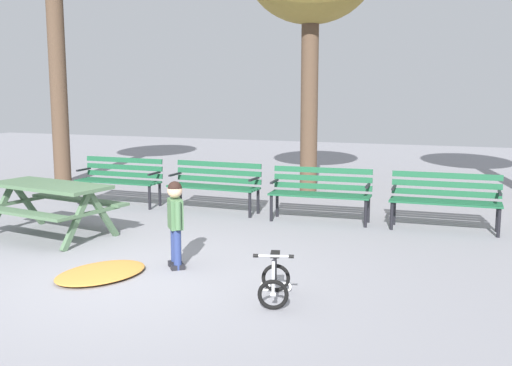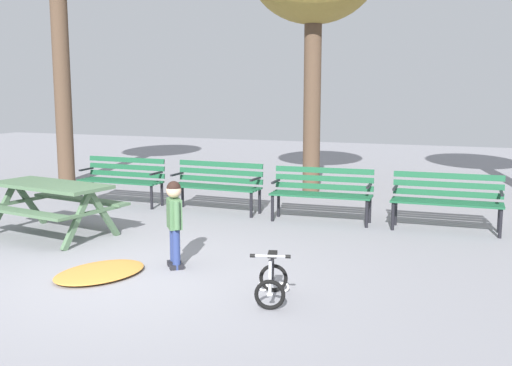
{
  "view_description": "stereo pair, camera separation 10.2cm",
  "coord_description": "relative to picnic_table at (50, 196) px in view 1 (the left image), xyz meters",
  "views": [
    {
      "loc": [
        3.62,
        -5.59,
        2.09
      ],
      "look_at": [
        0.85,
        1.91,
        0.85
      ],
      "focal_mm": 42.36,
      "sensor_mm": 36.0,
      "label": 1
    },
    {
      "loc": [
        3.72,
        -5.56,
        2.09
      ],
      "look_at": [
        0.85,
        1.91,
        0.85
      ],
      "focal_mm": 42.36,
      "sensor_mm": 36.0,
      "label": 2
    }
  ],
  "objects": [
    {
      "name": "child_standing",
      "position": [
        2.41,
        -0.75,
        0.02
      ],
      "size": [
        0.28,
        0.32,
        1.04
      ],
      "color": "navy",
      "rests_on": "ground"
    },
    {
      "name": "park_bench_far_left",
      "position": [
        -0.42,
        2.47,
        -0.08
      ],
      "size": [
        1.6,
        0.47,
        0.85
      ],
      "color": "#195133",
      "rests_on": "ground"
    },
    {
      "name": "ground",
      "position": [
        2.08,
        -1.33,
        -0.59
      ],
      "size": [
        36.0,
        36.0,
        0.0
      ],
      "primitive_type": "plane",
      "color": "gray"
    },
    {
      "name": "park_bench_right",
      "position": [
        3.38,
        2.35,
        -0.08
      ],
      "size": [
        1.62,
        0.54,
        0.85
      ],
      "color": "#195133",
      "rests_on": "ground"
    },
    {
      "name": "leaf_pile",
      "position": [
        1.75,
        -1.33,
        -0.56
      ],
      "size": [
        1.07,
        1.3,
        0.07
      ],
      "primitive_type": "ellipsoid",
      "rotation": [
        0.0,
        0.0,
        1.28
      ],
      "color": "#C68438",
      "rests_on": "ground"
    },
    {
      "name": "park_bench_far_right",
      "position": [
        5.28,
        2.39,
        -0.08
      ],
      "size": [
        1.61,
        0.5,
        0.85
      ],
      "color": "#195133",
      "rests_on": "ground"
    },
    {
      "name": "park_bench_left",
      "position": [
        1.48,
        2.46,
        -0.08
      ],
      "size": [
        1.61,
        0.51,
        0.85
      ],
      "color": "#195133",
      "rests_on": "ground"
    },
    {
      "name": "kids_bicycle",
      "position": [
        3.86,
        -1.41,
        -0.39
      ],
      "size": [
        0.48,
        0.62,
        0.54
      ],
      "color": "black",
      "rests_on": "ground"
    },
    {
      "name": "picnic_table",
      "position": [
        0.0,
        0.0,
        0.0
      ],
      "size": [
        2.01,
        1.63,
        0.79
      ],
      "color": "#4C6B4C",
      "rests_on": "ground"
    }
  ]
}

